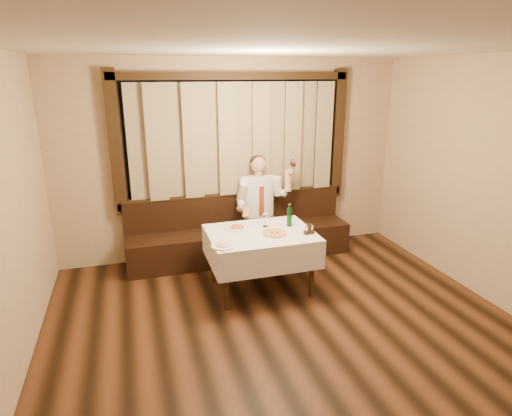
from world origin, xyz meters
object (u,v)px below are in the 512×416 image
object	(u,v)px
pasta_cream	(223,243)
green_bottle	(289,217)
cruet_caddy	(309,230)
seated_man	(261,201)
pasta_red	(237,226)
pizza	(274,233)
banquette	(240,237)
dining_table	(261,240)

from	to	relation	value
pasta_cream	green_bottle	xyz separation A→B (m)	(0.93, 0.41, 0.09)
cruet_caddy	seated_man	bearing A→B (deg)	95.77
pasta_red	green_bottle	distance (m)	0.66
green_bottle	cruet_caddy	world-z (taller)	green_bottle
pasta_cream	seated_man	bearing A→B (deg)	56.51
pizza	green_bottle	xyz separation A→B (m)	(0.27, 0.22, 0.11)
seated_man	pasta_cream	bearing A→B (deg)	-123.49
pasta_red	seated_man	size ratio (longest dim) A/B	0.18
pasta_red	seated_man	distance (m)	0.91
cruet_caddy	pizza	bearing A→B (deg)	159.75
banquette	green_bottle	world-z (taller)	green_bottle
green_bottle	cruet_caddy	size ratio (longest dim) A/B	2.28
pizza	cruet_caddy	size ratio (longest dim) A/B	2.37
dining_table	pizza	distance (m)	0.21
pizza	pasta_red	world-z (taller)	pasta_red
pasta_red	green_bottle	world-z (taller)	green_bottle
pasta_cream	seated_man	xyz separation A→B (m)	(0.82, 1.24, 0.06)
pasta_cream	green_bottle	size ratio (longest dim) A/B	0.96
pasta_cream	green_bottle	world-z (taller)	green_bottle
pasta_red	cruet_caddy	size ratio (longest dim) A/B	2.16
banquette	seated_man	bearing A→B (deg)	-17.35
dining_table	cruet_caddy	world-z (taller)	cruet_caddy
banquette	cruet_caddy	distance (m)	1.44
cruet_caddy	seated_man	distance (m)	1.18
cruet_caddy	pasta_red	bearing A→B (deg)	145.36
dining_table	pizza	size ratio (longest dim) A/B	4.21
banquette	pasta_red	world-z (taller)	banquette
pasta_red	dining_table	bearing A→B (deg)	-39.71
dining_table	pasta_red	world-z (taller)	pasta_red
dining_table	pizza	xyz separation A→B (m)	(0.13, -0.12, 0.12)
pizza	pasta_cream	world-z (taller)	pasta_cream
pasta_red	green_bottle	size ratio (longest dim) A/B	0.95
pizza	dining_table	bearing A→B (deg)	137.34
pasta_red	seated_man	world-z (taller)	seated_man
pizza	seated_man	world-z (taller)	seated_man
green_bottle	banquette	bearing A→B (deg)	113.66
banquette	dining_table	bearing A→B (deg)	-90.00
pasta_cream	dining_table	bearing A→B (deg)	30.23
green_bottle	pasta_cream	bearing A→B (deg)	-156.37
dining_table	seated_man	bearing A→B (deg)	72.65
pasta_red	green_bottle	xyz separation A→B (m)	(0.64, -0.10, 0.09)
banquette	green_bottle	xyz separation A→B (m)	(0.40, -0.92, 0.57)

